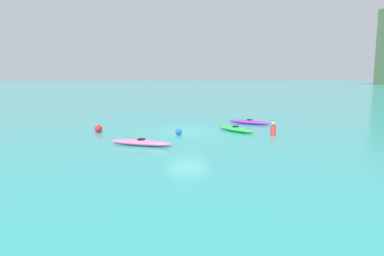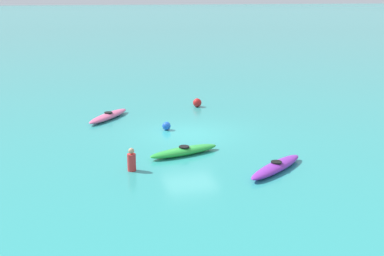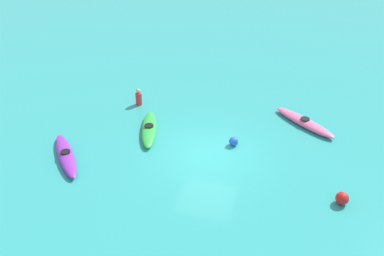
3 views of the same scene
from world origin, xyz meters
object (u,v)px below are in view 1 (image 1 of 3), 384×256
kayak_pink (141,143)px  kayak_purple (250,122)px  buoy_red (98,129)px  person_near_shore (273,130)px  kayak_green (236,129)px  buoy_blue (179,132)px

kayak_pink → kayak_purple: same height
buoy_red → person_near_shore: bearing=61.8°
kayak_green → kayak_purple: (-2.83, 2.75, -0.00)m
kayak_pink → buoy_red: (-5.30, -1.60, 0.09)m
buoy_red → kayak_green: bearing=71.0°
kayak_green → buoy_red: 9.01m
kayak_green → buoy_red: (-2.93, -8.52, 0.09)m
kayak_pink → buoy_blue: (-2.48, 2.96, 0.04)m
kayak_purple → buoy_blue: size_ratio=7.58×
kayak_purple → buoy_red: buoy_red is taller
buoy_red → person_near_shore: 11.18m
person_near_shore → kayak_green: bearing=-150.4°
buoy_red → kayak_purple: bearing=89.5°
kayak_purple → buoy_blue: (2.72, -6.71, 0.04)m
buoy_blue → kayak_green: bearing=88.3°
buoy_blue → kayak_pink: bearing=-50.0°
kayak_pink → buoy_red: bearing=-163.2°
kayak_pink → buoy_blue: 3.86m
person_near_shore → buoy_red: bearing=-118.2°
kayak_green → kayak_purple: 3.95m
buoy_blue → buoy_red: size_ratio=0.82×
kayak_pink → buoy_red: 5.53m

